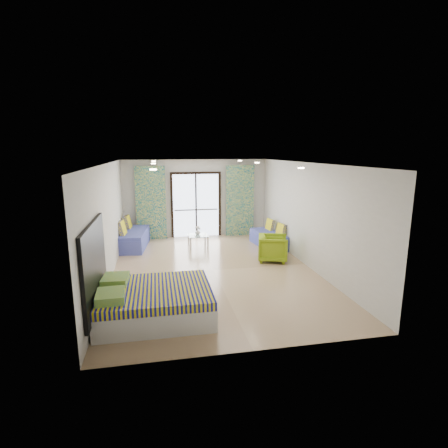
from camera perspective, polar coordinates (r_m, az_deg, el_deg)
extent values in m
cube|color=black|center=(12.20, -4.67, 8.31)|extent=(1.76, 0.08, 0.08)
cube|color=black|center=(12.26, -8.49, 2.87)|extent=(0.08, 0.08, 2.20)
cube|color=black|center=(12.44, -0.73, 3.13)|extent=(0.08, 0.08, 2.20)
cube|color=black|center=(12.32, -4.58, 3.01)|extent=(0.05, 0.06, 2.20)
cube|color=#595451|center=(12.37, -4.58, 2.34)|extent=(1.52, 0.03, 0.04)
cube|color=silver|center=(12.09, -11.85, 3.34)|extent=(1.00, 0.10, 2.50)
cube|color=silver|center=(12.43, 2.61, 3.81)|extent=(1.00, 0.10, 2.50)
cylinder|color=#FFE0B2|center=(6.40, -11.51, 8.71)|extent=(0.12, 0.12, 0.02)
cylinder|color=#FFE0B2|center=(6.97, 12.47, 8.91)|extent=(0.12, 0.12, 0.02)
cylinder|color=#FFE0B2|center=(9.40, -11.44, 9.67)|extent=(0.12, 0.12, 0.02)
cylinder|color=#FFE0B2|center=(9.79, 5.42, 9.93)|extent=(0.12, 0.12, 0.02)
cylinder|color=#FFE0B2|center=(11.39, -11.41, 10.02)|extent=(0.12, 0.12, 0.02)
cylinder|color=#FFE0B2|center=(11.72, 2.62, 10.29)|extent=(0.12, 0.12, 0.02)
cube|color=black|center=(6.48, -20.38, -6.39)|extent=(0.06, 2.10, 1.50)
cube|color=silver|center=(7.66, -19.01, -3.50)|extent=(0.02, 0.10, 0.10)
cube|color=silver|center=(6.69, -11.06, -13.04)|extent=(2.03, 1.62, 0.41)
cube|color=navy|center=(6.58, -11.16, -10.84)|extent=(2.01, 1.65, 0.15)
cube|color=#1B717B|center=(6.22, -18.06, -11.13)|extent=(0.48, 0.58, 0.14)
cube|color=#1B717B|center=(6.93, -17.32, -8.67)|extent=(0.49, 0.59, 0.14)
cube|color=#464EA6|center=(11.40, -14.43, -2.63)|extent=(0.95, 1.98, 0.42)
cube|color=#464EA6|center=(11.34, -14.50, -1.34)|extent=(0.93, 1.94, 0.11)
cube|color=navy|center=(10.91, -16.33, -0.64)|extent=(0.26, 0.50, 0.44)
cube|color=navy|center=(11.76, -15.47, 0.30)|extent=(0.26, 0.50, 0.44)
cube|color=#464EA6|center=(11.22, 7.30, -2.73)|extent=(0.85, 1.71, 0.36)
cube|color=#464EA6|center=(11.17, 7.33, -1.60)|extent=(0.84, 1.67, 0.09)
cube|color=navy|center=(10.89, 9.31, -0.88)|extent=(0.24, 0.43, 0.38)
cube|color=navy|center=(11.55, 7.54, -0.09)|extent=(0.24, 0.43, 0.38)
cylinder|color=silver|center=(10.73, -5.46, -3.28)|extent=(0.05, 0.05, 0.39)
cylinder|color=silver|center=(10.81, -2.65, -3.13)|extent=(0.05, 0.05, 0.39)
cylinder|color=silver|center=(11.25, -5.79, -2.58)|extent=(0.05, 0.05, 0.39)
cylinder|color=silver|center=(11.31, -3.11, -2.45)|extent=(0.05, 0.05, 0.39)
cube|color=#8CA59E|center=(10.97, -4.27, -1.86)|extent=(0.63, 0.63, 0.02)
sphere|color=white|center=(10.93, -4.03, -0.74)|extent=(0.07, 0.07, 0.07)
sphere|color=white|center=(10.97, -4.33, -0.59)|extent=(0.07, 0.07, 0.07)
sphere|color=white|center=(10.91, -4.55, -0.56)|extent=(0.07, 0.07, 0.07)
sphere|color=white|center=(10.86, -4.26, -0.50)|extent=(0.07, 0.07, 0.07)
imported|color=white|center=(11.01, -4.32, -1.31)|extent=(0.18, 0.19, 0.17)
imported|color=#7C9E14|center=(9.75, 7.98, -3.70)|extent=(0.91, 0.95, 0.79)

